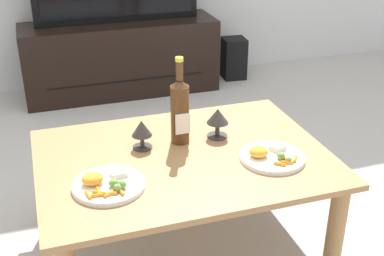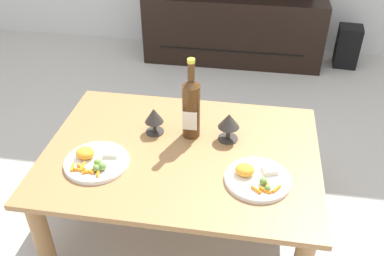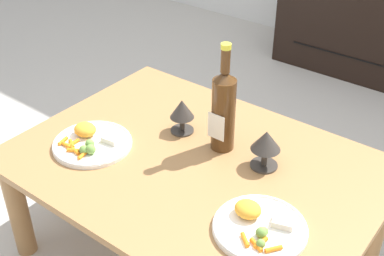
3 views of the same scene
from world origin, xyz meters
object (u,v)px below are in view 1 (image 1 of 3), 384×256
Objects in this scene: goblet_left at (142,130)px; dinner_plate_right at (271,156)px; dining_table at (184,170)px; tv_stand at (121,58)px; dinner_plate_left at (107,184)px; wine_bottle at (180,109)px; goblet_right at (218,118)px; floor_speaker at (234,58)px.

goblet_left is 0.52m from dinner_plate_right.
dining_table is 0.83× the size of tv_stand.
dining_table is 9.32× the size of goblet_left.
tv_stand is 5.26× the size of dinner_plate_left.
dining_table is 4.48× the size of dinner_plate_right.
wine_bottle is 0.17m from goblet_right.
floor_speaker is 1.92m from goblet_right.
goblet_left is 0.32m from goblet_right.
wine_bottle is 1.40× the size of dinner_plate_left.
dining_table is 1.81m from tv_stand.
goblet_right reaches higher than dinner_plate_left.
dinner_plate_right is (0.13, -0.25, -0.07)m from goblet_right.
goblet_right is at bearing -86.60° from tv_stand.
wine_bottle is 2.99× the size of goblet_left.
dining_table is 0.36m from dinner_plate_left.
dinner_plate_left is (-0.51, -0.25, -0.07)m from goblet_right.
goblet_left is 0.32m from dinner_plate_left.
dining_table is at bearing 22.95° from dinner_plate_left.
floor_speaker is at bearing 1.09° from tv_stand.
floor_speaker is 2.60× the size of goblet_left.
wine_bottle is 0.45m from dinner_plate_left.
goblet_left is at bearing -177.85° from wine_bottle.
tv_stand is at bearing 87.34° from dining_table.
wine_bottle is at bearing 79.19° from dining_table.
tv_stand reaches higher than dinner_plate_right.
dinner_plate_right is at bearing -28.50° from goblet_left.
tv_stand is at bearing 96.82° from dinner_plate_right.
floor_speaker is at bearing 65.24° from goblet_right.
goblet_right reaches higher than tv_stand.
wine_bottle reaches higher than tv_stand.
tv_stand is 10.66× the size of goblet_right.
goblet_left is (-0.14, 0.11, 0.15)m from dining_table.
dinner_plate_right is (-0.66, -1.96, 0.28)m from floor_speaker.
wine_bottle is (0.02, 0.12, 0.21)m from dining_table.
goblet_left reaches higher than dinner_plate_right.
tv_stand reaches higher than dinner_plate_left.
floor_speaker is at bearing 71.44° from dinner_plate_right.
goblet_left is (-0.22, -1.69, 0.25)m from tv_stand.
wine_bottle is at bearing -92.09° from tv_stand.
floor_speaker is at bearing 60.84° from wine_bottle.
dinner_plate_left reaches higher than dining_table.
wine_bottle is 2.84× the size of goblet_right.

